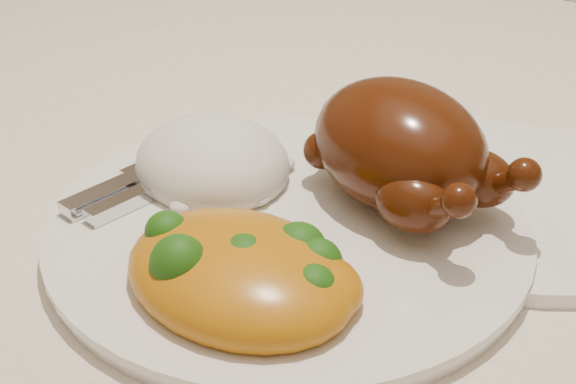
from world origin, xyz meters
The scene contains 8 objects.
dining_table centered at (0.00, 0.00, 0.67)m, with size 1.60×0.90×0.76m.
tablecloth centered at (0.00, 0.00, 0.74)m, with size 1.73×1.03×0.18m.
dinner_plate centered at (0.00, -0.08, 0.77)m, with size 0.29×0.29×0.01m, color white.
side_plate centered at (0.10, 0.03, 0.77)m, with size 0.22×0.22×0.01m, color white.
roast_chicken centered at (0.04, -0.02, 0.82)m, with size 0.17×0.14×0.08m.
rice_mound centered at (-0.08, -0.06, 0.79)m, with size 0.13×0.13×0.06m.
mac_and_cheese centered at (0.02, -0.15, 0.79)m, with size 0.14×0.12×0.05m.
cutlery centered at (-0.10, -0.09, 0.79)m, with size 0.05×0.17×0.01m.
Camera 1 is at (0.22, -0.43, 1.04)m, focal length 50.00 mm.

